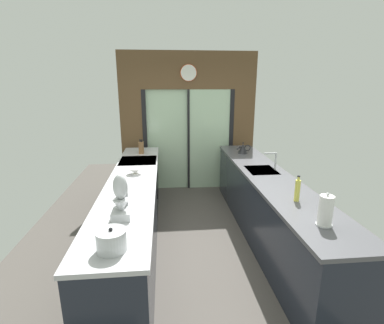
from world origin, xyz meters
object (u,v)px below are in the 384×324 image
Objects in this scene: stock_pot at (112,240)px; knife_block at (141,148)px; mixing_bowl at (135,171)px; oven_range at (140,188)px; kettle at (243,148)px; paper_towel_roll at (326,211)px; stand_mixer at (121,201)px; soap_bottle at (297,190)px.

knife_block is at bearing 90.00° from stock_pot.
mixing_bowl is 0.87× the size of stock_pot.
mixing_bowl is at bearing -88.53° from oven_range.
kettle is 0.83× the size of paper_towel_roll.
knife_block reaches higher than oven_range.
stand_mixer is at bearing -90.00° from mixing_bowl.
paper_towel_roll reaches higher than stock_pot.
stock_pot is at bearing -89.59° from oven_range.
stand_mixer is at bearing -173.64° from soap_bottle.
paper_towel_roll reaches higher than mixing_bowl.
oven_range is at bearing 134.61° from soap_bottle.
kettle reaches higher than stock_pot.
oven_range is 4.62× the size of mixing_bowl.
knife_block is 0.90× the size of soap_bottle.
paper_towel_roll is at bearing -10.90° from stand_mixer.
knife_block is 1.00× the size of kettle.
kettle is at bearing 89.95° from soap_bottle.
stock_pot is 0.75× the size of paper_towel_roll.
soap_bottle is at bearing -45.39° from oven_range.
kettle is at bearing 89.96° from paper_towel_roll.
kettle is (1.78, 2.90, 0.01)m from stock_pot.
soap_bottle reaches higher than stock_pot.
mixing_bowl is at bearing 148.20° from soap_bottle.
kettle reaches higher than oven_range.
kettle is 2.14m from soap_bottle.
soap_bottle reaches higher than mixing_bowl.
oven_range is at bearing -170.08° from kettle.
paper_towel_roll is (0.00, -0.54, 0.01)m from soap_bottle.
kettle is (1.78, -0.16, -0.02)m from knife_block.
oven_range is 3.28× the size of soap_bottle.
kettle is at bearing 58.41° from stock_pot.
stock_pot is (-0.00, -1.86, 0.03)m from mixing_bowl.
mixing_bowl is (0.02, -0.72, 0.51)m from oven_range.
mixing_bowl is 1.31m from stand_mixer.
soap_bottle is (-0.00, -2.14, 0.04)m from kettle.
mixing_bowl is at bearing -90.00° from knife_block.
knife_block is 3.35m from paper_towel_roll.
paper_towel_roll is at bearing -57.94° from knife_block.
stand_mixer reaches higher than stock_pot.
paper_towel_roll reaches higher than soap_bottle.
mixing_bowl is at bearing 90.00° from stand_mixer.
stock_pot is 1.79m from paper_towel_roll.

